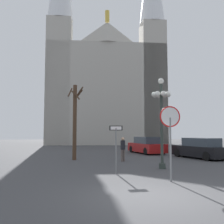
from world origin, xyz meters
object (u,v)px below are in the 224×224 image
object	(u,v)px
cathedral	(105,82)
pedestrian_walking	(123,147)
parked_car_far_black	(200,149)
bare_tree	(75,120)
one_way_arrow_sign	(116,143)
parked_car_near_red	(147,146)
stop_sign	(170,127)
street_lamp	(161,110)

from	to	relation	value
cathedral	pedestrian_walking	xyz separation A→B (m)	(-0.59, -25.91, -9.60)
parked_car_far_black	bare_tree	bearing A→B (deg)	-179.01
cathedral	one_way_arrow_sign	bearing A→B (deg)	-93.00
parked_car_far_black	pedestrian_walking	distance (m)	6.20
parked_car_near_red	pedestrian_walking	distance (m)	6.81
cathedral	parked_car_far_black	xyz separation A→B (m)	(5.44, -24.52, -9.86)
bare_tree	one_way_arrow_sign	bearing A→B (deg)	-69.72
parked_car_far_black	pedestrian_walking	world-z (taller)	pedestrian_walking
stop_sign	parked_car_far_black	xyz separation A→B (m)	(5.07, 8.44, -1.45)
parked_car_near_red	parked_car_far_black	xyz separation A→B (m)	(2.96, -4.67, 0.00)
street_lamp	parked_car_far_black	size ratio (longest dim) A/B	1.02
parked_car_far_black	parked_car_near_red	bearing A→B (deg)	122.34
street_lamp	parked_car_near_red	size ratio (longest dim) A/B	1.05
street_lamp	cathedral	bearing A→B (deg)	92.04
pedestrian_walking	one_way_arrow_sign	bearing A→B (deg)	-101.64
cathedral	one_way_arrow_sign	world-z (taller)	cathedral
bare_tree	parked_car_near_red	bearing A→B (deg)	37.09
cathedral	pedestrian_walking	world-z (taller)	cathedral
cathedral	bare_tree	distance (m)	26.15
bare_tree	cathedral	bearing A→B (deg)	81.01
bare_tree	parked_car_far_black	size ratio (longest dim) A/B	1.10
bare_tree	pedestrian_walking	world-z (taller)	bare_tree
cathedral	bare_tree	xyz separation A→B (m)	(-3.91, -24.68, -7.72)
one_way_arrow_sign	street_lamp	world-z (taller)	street_lamp
one_way_arrow_sign	bare_tree	distance (m)	6.76
parked_car_near_red	street_lamp	bearing A→B (deg)	-98.45
pedestrian_walking	street_lamp	bearing A→B (deg)	-65.41
parked_car_near_red	parked_car_far_black	distance (m)	5.53
parked_car_near_red	parked_car_far_black	size ratio (longest dim) A/B	0.97
one_way_arrow_sign	pedestrian_walking	distance (m)	5.09
stop_sign	parked_car_far_black	bearing A→B (deg)	59.03
stop_sign	one_way_arrow_sign	distance (m)	2.98
cathedral	parked_car_near_red	xyz separation A→B (m)	(2.49, -19.85, -9.86)
one_way_arrow_sign	parked_car_near_red	bearing A→B (deg)	69.59
stop_sign	pedestrian_walking	size ratio (longest dim) A/B	1.88
street_lamp	bare_tree	bearing A→B (deg)	135.75
bare_tree	parked_car_near_red	size ratio (longest dim) A/B	1.14
cathedral	bare_tree	size ratio (longest dim) A/B	7.08
street_lamp	parked_car_far_black	xyz separation A→B (m)	(4.39, 4.99, -2.48)
parked_car_near_red	bare_tree	bearing A→B (deg)	-142.91
one_way_arrow_sign	stop_sign	bearing A→B (deg)	-46.32
street_lamp	parked_car_near_red	world-z (taller)	street_lamp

